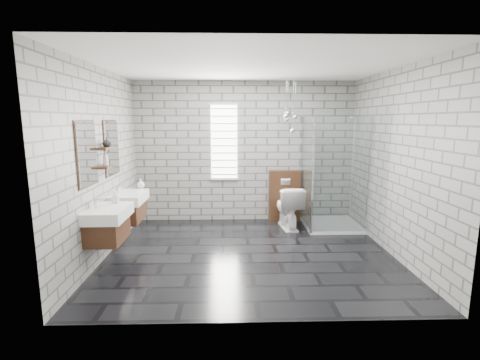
{
  "coord_description": "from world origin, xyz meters",
  "views": [
    {
      "loc": [
        -0.28,
        -4.93,
        1.97
      ],
      "look_at": [
        -0.13,
        0.35,
        1.05
      ],
      "focal_mm": 26.0,
      "sensor_mm": 36.0,
      "label": 1
    }
  ],
  "objects_px": {
    "cistern_panel": "(284,196)",
    "vanity_right": "(126,199)",
    "shower_enclosure": "(328,202)",
    "toilet": "(288,207)",
    "vanity_left": "(105,215)"
  },
  "relations": [
    {
      "from": "cistern_panel",
      "to": "vanity_right",
      "type": "bearing_deg",
      "value": -154.18
    },
    {
      "from": "vanity_left",
      "to": "toilet",
      "type": "xyz_separation_m",
      "value": [
        2.69,
        1.78,
        -0.37
      ]
    },
    {
      "from": "vanity_left",
      "to": "toilet",
      "type": "distance_m",
      "value": 3.24
    },
    {
      "from": "vanity_left",
      "to": "shower_enclosure",
      "type": "xyz_separation_m",
      "value": [
        3.41,
        1.71,
        -0.25
      ]
    },
    {
      "from": "vanity_left",
      "to": "shower_enclosure",
      "type": "bearing_deg",
      "value": 26.61
    },
    {
      "from": "shower_enclosure",
      "to": "toilet",
      "type": "xyz_separation_m",
      "value": [
        -0.72,
        0.07,
        -0.11
      ]
    },
    {
      "from": "cistern_panel",
      "to": "shower_enclosure",
      "type": "bearing_deg",
      "value": -35.57
    },
    {
      "from": "vanity_left",
      "to": "cistern_panel",
      "type": "bearing_deg",
      "value": 39.64
    },
    {
      "from": "cistern_panel",
      "to": "toilet",
      "type": "relative_size",
      "value": 1.28
    },
    {
      "from": "vanity_left",
      "to": "toilet",
      "type": "relative_size",
      "value": 2.01
    },
    {
      "from": "vanity_left",
      "to": "toilet",
      "type": "bearing_deg",
      "value": 33.5
    },
    {
      "from": "vanity_left",
      "to": "cistern_panel",
      "type": "height_order",
      "value": "vanity_left"
    },
    {
      "from": "vanity_left",
      "to": "shower_enclosure",
      "type": "distance_m",
      "value": 3.82
    },
    {
      "from": "cistern_panel",
      "to": "shower_enclosure",
      "type": "xyz_separation_m",
      "value": [
        0.72,
        -0.52,
        0.0
      ]
    },
    {
      "from": "cistern_panel",
      "to": "toilet",
      "type": "distance_m",
      "value": 0.46
    }
  ]
}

